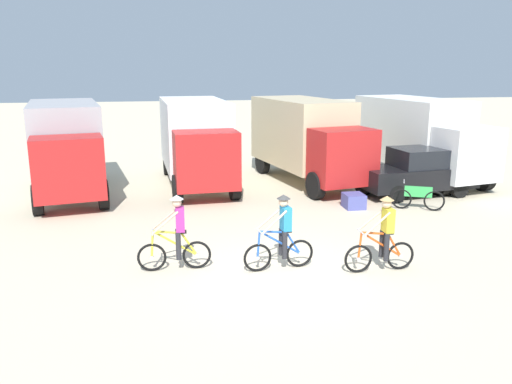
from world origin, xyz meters
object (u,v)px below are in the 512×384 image
cyclist_near_camera (383,237)px  supply_crate (354,201)px  box_truck_avon_van (196,138)px  cyclist_cowboy_hat (281,235)px  cyclist_orange_shirt (176,236)px  sedan_parked (418,172)px  bicycle_spare (418,198)px  box_truck_grey_hauler (66,144)px  box_truck_tan_camper (307,137)px  box_truck_white_box (419,135)px

cyclist_near_camera → supply_crate: bearing=76.4°
box_truck_avon_van → cyclist_cowboy_hat: 9.51m
cyclist_cowboy_hat → supply_crate: (3.61, 4.87, -0.60)m
cyclist_orange_shirt → cyclist_near_camera: size_ratio=1.00×
sedan_parked → bicycle_spare: 2.18m
box_truck_avon_van → cyclist_orange_shirt: size_ratio=3.78×
box_truck_grey_hauler → box_truck_avon_van: same height
sedan_parked → bicycle_spare: sedan_parked is taller
sedan_parked → cyclist_cowboy_hat: cyclist_cowboy_hat is taller
box_truck_grey_hauler → box_truck_tan_camper: 9.32m
sedan_parked → box_truck_tan_camper: bearing=139.8°
box_truck_tan_camper → cyclist_orange_shirt: (-5.53, -8.74, -1.03)m
cyclist_near_camera → box_truck_white_box: bearing=59.3°
box_truck_avon_van → cyclist_cowboy_hat: size_ratio=3.78×
box_truck_white_box → cyclist_near_camera: 10.96m
box_truck_grey_hauler → cyclist_cowboy_hat: 10.71m
sedan_parked → cyclist_near_camera: (-4.27, -6.71, -0.04)m
cyclist_orange_shirt → supply_crate: (6.04, 4.50, -0.60)m
box_truck_white_box → box_truck_avon_van: bearing=177.0°
box_truck_grey_hauler → cyclist_near_camera: bearing=-47.2°
box_truck_avon_van → box_truck_grey_hauler: bearing=-172.0°
box_truck_white_box → bicycle_spare: size_ratio=4.45×
sedan_parked → box_truck_grey_hauler: bearing=169.0°
box_truck_grey_hauler → cyclist_cowboy_hat: (6.21, -8.67, -1.03)m
box_truck_grey_hauler → cyclist_near_camera: (8.51, -9.19, -1.03)m
sedan_parked → supply_crate: (-2.96, -1.31, -0.64)m
cyclist_cowboy_hat → bicycle_spare: cyclist_cowboy_hat is taller
cyclist_cowboy_hat → cyclist_near_camera: (2.30, -0.52, 0.00)m
cyclist_orange_shirt → bicycle_spare: bearing=25.9°
box_truck_tan_camper → box_truck_white_box: bearing=-3.0°
box_truck_grey_hauler → box_truck_tan_camper: size_ratio=1.00×
cyclist_cowboy_hat → box_truck_avon_van: bearing=98.5°
bicycle_spare → box_truck_avon_van: bearing=144.1°
box_truck_tan_camper → box_truck_white_box: (4.77, -0.25, 0.00)m
box_truck_grey_hauler → supply_crate: 10.65m
cyclist_near_camera → bicycle_spare: size_ratio=1.15×
box_truck_grey_hauler → sedan_parked: 13.05m
box_truck_tan_camper → sedan_parked: size_ratio=1.62×
cyclist_cowboy_hat → bicycle_spare: 7.08m
cyclist_cowboy_hat → supply_crate: size_ratio=2.49×
cyclist_near_camera → cyclist_cowboy_hat: bearing=167.1°
sedan_parked → cyclist_near_camera: bearing=-122.4°
box_truck_tan_camper → cyclist_near_camera: box_truck_tan_camper is taller
box_truck_tan_camper → cyclist_cowboy_hat: size_ratio=3.89×
box_truck_white_box → sedan_parked: (-1.30, -2.67, -0.99)m
bicycle_spare → box_truck_white_box: bearing=63.8°
box_truck_tan_camper → cyclist_near_camera: size_ratio=3.89×
box_truck_avon_van → bicycle_spare: 8.77m
cyclist_cowboy_hat → supply_crate: cyclist_cowboy_hat is taller
box_truck_tan_camper → sedan_parked: 4.64m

